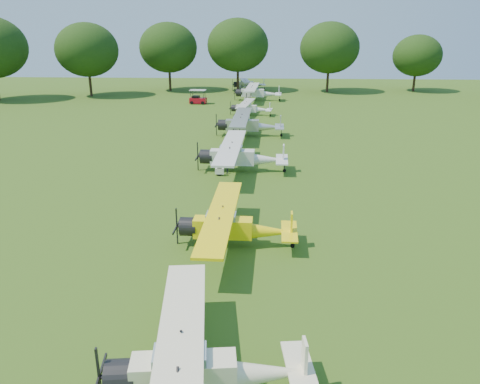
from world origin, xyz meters
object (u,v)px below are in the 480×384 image
object	(u,v)px
aircraft_1	(200,368)
aircraft_7	(248,83)
aircraft_3	(239,155)
aircraft_5	(249,107)
aircraft_6	(256,92)
aircraft_2	(232,225)
aircraft_4	(247,123)
golf_cart	(198,99)

from	to	relation	value
aircraft_1	aircraft_7	xyz separation A→B (m)	(-1.58, 78.67, -0.07)
aircraft_3	aircraft_7	size ratio (longest dim) A/B	1.16
aircraft_5	aircraft_3	bearing A→B (deg)	-82.76
aircraft_6	aircraft_2	bearing A→B (deg)	-87.45
aircraft_7	aircraft_4	bearing A→B (deg)	-96.45
aircraft_5	golf_cart	distance (m)	12.72
aircraft_2	aircraft_3	xyz separation A→B (m)	(-0.40, 13.87, 0.17)
aircraft_3	aircraft_2	bearing A→B (deg)	-86.87
golf_cart	aircraft_5	bearing A→B (deg)	-44.52
aircraft_1	aircraft_7	bearing A→B (deg)	84.30
aircraft_4	aircraft_6	xyz separation A→B (m)	(0.37, 26.35, 0.04)
aircraft_3	aircraft_6	bearing A→B (deg)	90.72
aircraft_4	aircraft_7	size ratio (longest dim) A/B	1.16
aircraft_5	golf_cart	bearing A→B (deg)	138.02
aircraft_1	aircraft_7	world-z (taller)	aircraft_1
aircraft_2	aircraft_7	xyz separation A→B (m)	(-1.77, 67.53, -0.03)
aircraft_1	aircraft_3	world-z (taller)	aircraft_3
aircraft_2	aircraft_3	distance (m)	13.88
aircraft_1	aircraft_5	xyz separation A→B (m)	(-0.30, 51.04, -0.19)
aircraft_4	aircraft_7	bearing A→B (deg)	93.31
aircraft_1	aircraft_6	size ratio (longest dim) A/B	0.89
aircraft_4	golf_cart	distance (m)	23.95
aircraft_7	golf_cart	xyz separation A→B (m)	(-7.06, -18.03, -0.46)
aircraft_4	aircraft_5	world-z (taller)	aircraft_4
aircraft_1	aircraft_6	bearing A→B (deg)	82.88
aircraft_3	aircraft_4	distance (m)	13.28
aircraft_3	aircraft_4	world-z (taller)	aircraft_3
aircraft_5	aircraft_7	size ratio (longest dim) A/B	0.89
aircraft_4	golf_cart	bearing A→B (deg)	112.15
aircraft_4	golf_cart	world-z (taller)	aircraft_4
aircraft_2	aircraft_5	distance (m)	39.91
aircraft_3	golf_cart	distance (m)	36.62
aircraft_1	aircraft_2	size ratio (longest dim) A/B	1.04
aircraft_1	aircraft_3	size ratio (longest dim) A/B	0.91
aircraft_6	aircraft_3	bearing A→B (deg)	-88.07
aircraft_2	aircraft_5	size ratio (longest dim) A/B	1.14
aircraft_2	aircraft_4	distance (m)	27.15
aircraft_3	aircraft_1	bearing A→B (deg)	-88.06
aircraft_6	aircraft_4	bearing A→B (deg)	-88.13
aircraft_3	aircraft_4	bearing A→B (deg)	90.83
aircraft_6	golf_cart	size ratio (longest dim) A/B	4.64
aircraft_1	aircraft_7	size ratio (longest dim) A/B	1.06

